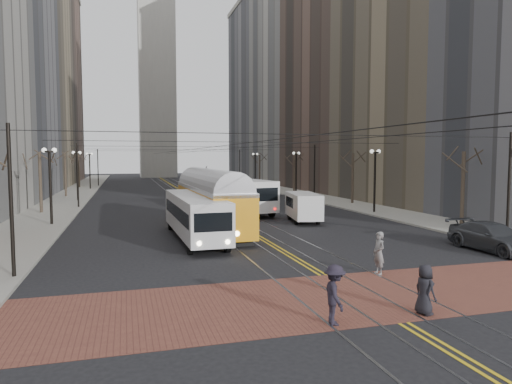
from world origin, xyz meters
TOP-DOWN VIEW (x-y plane):
  - ground at (0.00, 0.00)m, footprint 260.00×260.00m
  - sidewalk_left at (-15.00, 45.00)m, footprint 5.00×140.00m
  - sidewalk_right at (15.00, 45.00)m, footprint 5.00×140.00m
  - crosswalk_band at (0.00, -4.00)m, footprint 25.00×6.00m
  - streetcar_rails at (0.00, 45.00)m, footprint 4.80×130.00m
  - centre_lines at (0.00, 45.00)m, footprint 0.42×130.00m
  - building_left_midfar at (-27.50, 66.00)m, footprint 20.00×20.00m
  - building_left_far at (-25.50, 86.00)m, footprint 16.00×20.00m
  - building_right_mid at (25.50, 46.00)m, footprint 16.00×20.00m
  - building_right_midfar at (27.50, 66.00)m, footprint 20.00×20.00m
  - building_right_far at (25.50, 86.00)m, footprint 16.00×20.00m
  - clock_tower at (0.00, 102.00)m, footprint 12.00×12.00m
  - lamp_posts at (-0.00, 28.75)m, footprint 27.60×57.20m
  - street_trees at (0.00, 35.25)m, footprint 31.68×53.28m
  - trolley_wires at (0.00, 34.83)m, footprint 25.96×120.00m
  - transit_bus at (-4.14, 9.26)m, footprint 2.61×11.24m
  - streetcar at (-2.50, 12.63)m, footprint 2.98×14.27m
  - rear_bus at (1.80, 22.60)m, footprint 4.65×12.35m
  - cargo_van at (5.33, 14.60)m, footprint 2.83×5.47m
  - sedan_grey at (4.00, 33.82)m, footprint 1.68×3.99m
  - sedan_parked at (11.13, 1.21)m, footprint 2.39×5.46m
  - pedestrian_a at (1.12, -6.50)m, footprint 0.64×0.88m
  - pedestrian_b at (2.42, -1.50)m, footprint 0.47×0.70m
  - pedestrian_d at (-2.13, -6.50)m, footprint 0.87×1.30m

SIDE VIEW (x-z plane):
  - ground at x=0.00m, z-range 0.00..0.00m
  - streetcar_rails at x=0.00m, z-range 0.00..0.01m
  - crosswalk_band at x=0.00m, z-range 0.00..0.01m
  - centre_lines at x=0.00m, z-range 0.01..0.01m
  - sidewalk_left at x=-15.00m, z-range 0.00..0.15m
  - sidewalk_right at x=15.00m, z-range 0.00..0.15m
  - sedan_grey at x=4.00m, z-range 0.00..1.35m
  - sedan_parked at x=11.13m, z-range 0.00..1.56m
  - pedestrian_a at x=1.12m, z-range 0.01..1.68m
  - pedestrian_d at x=-2.13m, z-range 0.01..1.89m
  - pedestrian_b at x=2.42m, z-range 0.01..1.91m
  - cargo_van at x=5.33m, z-range 0.00..2.31m
  - transit_bus at x=-4.14m, z-range 0.00..2.80m
  - rear_bus at x=1.80m, z-range 0.00..3.15m
  - streetcar at x=-2.50m, z-range 0.00..3.35m
  - street_trees at x=0.00m, z-range 0.00..5.60m
  - lamp_posts at x=0.00m, z-range 0.00..5.60m
  - trolley_wires at x=0.00m, z-range 0.47..7.07m
  - building_right_mid at x=25.50m, z-range 0.00..34.00m
  - building_left_far at x=-25.50m, z-range 0.00..40.00m
  - building_right_far at x=25.50m, z-range 0.00..40.00m
  - building_left_midfar at x=-27.50m, z-range 0.00..52.00m
  - building_right_midfar at x=27.50m, z-range 0.00..52.00m
  - clock_tower at x=0.00m, z-range 2.96..68.96m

